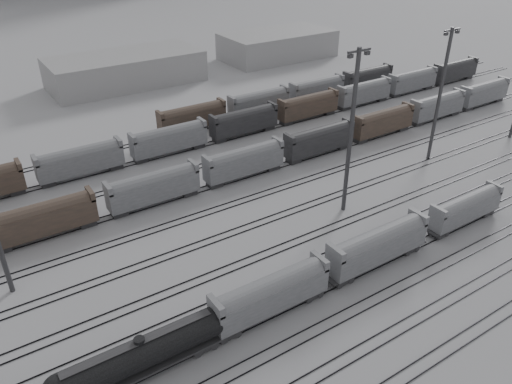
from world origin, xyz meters
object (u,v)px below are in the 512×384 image
hopper_car_b (378,244)px  light_mast_c (351,130)px  hopper_car_c (465,207)px  hopper_car_a (271,293)px  tank_car_b (142,355)px

hopper_car_b → light_mast_c: size_ratio=0.61×
light_mast_c → hopper_car_c: bearing=-47.0°
hopper_car_a → hopper_car_b: bearing=0.0°
hopper_car_a → hopper_car_c: hopper_car_a is taller
tank_car_b → hopper_car_b: (32.85, 0.00, 0.68)m
light_mast_c → hopper_car_b: bearing=-114.9°
tank_car_b → hopper_car_b: bearing=0.0°
hopper_car_a → light_mast_c: size_ratio=0.59×
light_mast_c → tank_car_b: bearing=-161.4°
light_mast_c → hopper_car_a: bearing=-150.5°
tank_car_b → hopper_car_c: hopper_car_c is taller
hopper_car_b → hopper_car_c: size_ratio=1.14×
hopper_car_c → light_mast_c: bearing=133.0°
tank_car_b → hopper_car_a: hopper_car_a is taller
hopper_car_a → hopper_car_c: size_ratio=1.10×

